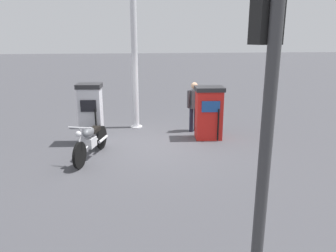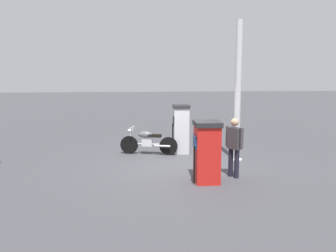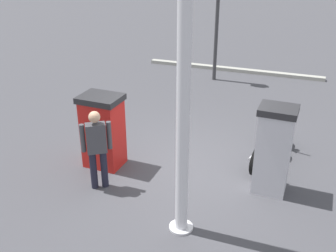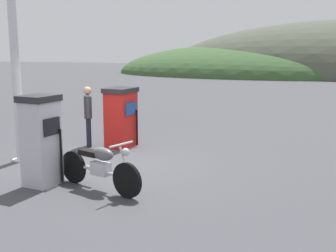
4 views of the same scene
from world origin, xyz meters
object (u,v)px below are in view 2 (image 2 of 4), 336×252
object	(u,v)px
fuel_pump_far	(207,151)
canopy_support_pole	(238,94)
attendant_person	(234,144)
fuel_pump_near	(181,129)
motorcycle_near_pump	(148,141)

from	to	relation	value
fuel_pump_far	canopy_support_pole	distance (m)	2.92
fuel_pump_far	attendant_person	world-z (taller)	attendant_person
attendant_person	canopy_support_pole	xyz separation A→B (m)	(-0.74, -1.81, 1.22)
fuel_pump_near	attendant_person	size ratio (longest dim) A/B	1.08
fuel_pump_near	canopy_support_pole	bearing A→B (deg)	139.59
fuel_pump_near	attendant_person	bearing A→B (deg)	104.65
attendant_person	canopy_support_pole	bearing A→B (deg)	-112.16
attendant_person	canopy_support_pole	size ratio (longest dim) A/B	0.36
fuel_pump_far	motorcycle_near_pump	world-z (taller)	fuel_pump_far
attendant_person	motorcycle_near_pump	bearing A→B (deg)	-56.79
fuel_pump_near	canopy_support_pole	size ratio (longest dim) A/B	0.39
fuel_pump_far	motorcycle_near_pump	size ratio (longest dim) A/B	0.80
attendant_person	fuel_pump_far	bearing A→B (deg)	17.90
attendant_person	canopy_support_pole	distance (m)	2.31
fuel_pump_far	attendant_person	bearing A→B (deg)	-162.10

